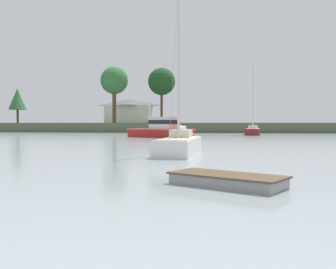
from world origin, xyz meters
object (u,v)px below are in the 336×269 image
Objects in this scene: sailboat_white at (180,149)px; dinghy_grey at (227,182)px; sailboat_maroon at (253,133)px; cruiser_red at (167,133)px.

sailboat_white is 11.62m from dinghy_grey.
sailboat_maroon is at bearing 84.55° from dinghy_grey.
dinghy_grey is at bearing -95.45° from sailboat_maroon.
sailboat_maroon is (11.51, 13.28, -0.32)m from cruiser_red.
sailboat_white is at bearing -100.72° from sailboat_maroon.
sailboat_maroon is at bearing 79.28° from sailboat_white.
sailboat_maroon reaches higher than cruiser_red.
sailboat_maroon is at bearing 49.10° from cruiser_red.
cruiser_red is 0.93× the size of sailboat_white.
sailboat_maroon is (7.25, 38.28, 0.01)m from sailboat_white.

